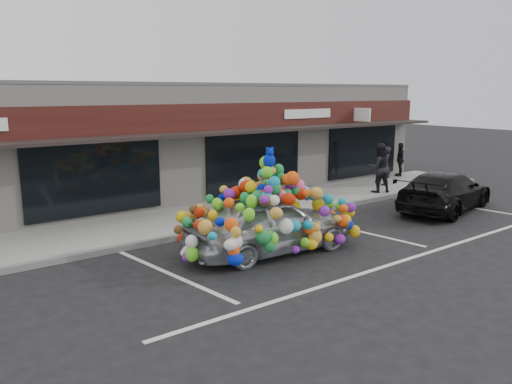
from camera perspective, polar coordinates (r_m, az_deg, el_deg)
ground at (r=12.94m, az=3.58°, el=-6.65°), size 90.00×90.00×0.00m
shop_building at (r=19.60m, az=-12.56°, el=5.76°), size 24.00×7.20×4.31m
sidewalk at (r=16.06m, az=-5.68°, el=-2.81°), size 26.00×3.00×0.15m
kerb at (r=14.83m, az=-2.68°, el=-3.97°), size 26.00×0.18×0.16m
parking_stripe_left at (r=11.42m, az=-9.62°, el=-9.28°), size 0.73×4.37×0.01m
parking_stripe_mid at (r=14.96m, az=11.32°, el=-4.33°), size 0.73×4.37×0.01m
parking_stripe_right at (r=19.22m, az=22.20°, el=-1.46°), size 0.73×4.37×0.01m
lane_line at (r=12.87m, az=17.23°, el=-7.25°), size 14.00×0.12×0.01m
toy_car at (r=12.53m, az=1.55°, el=-2.87°), size 3.15×4.78×2.71m
black_sedan at (r=18.13m, az=20.78°, el=0.08°), size 2.82×4.95×1.35m
pedestrian_a at (r=21.50m, az=14.56°, el=2.91°), size 0.69×0.59×1.61m
pedestrian_b at (r=19.88m, az=13.85°, el=2.70°), size 1.14×1.03×1.91m
pedestrian_c at (r=24.01m, az=16.15°, el=3.59°), size 0.92×0.88×1.54m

